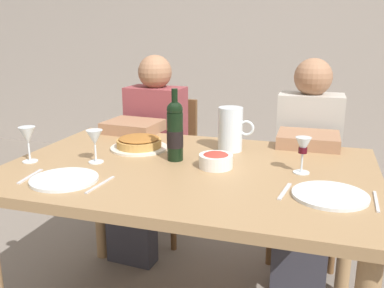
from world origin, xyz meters
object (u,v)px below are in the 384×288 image
Objects in this scene: baked_tart at (139,143)px; diner_right at (306,164)px; wine_bottle at (175,131)px; wine_glass_right_diner at (95,139)px; wine_glass_left_diner at (303,148)px; diner_left at (148,149)px; salad_bowl at (216,160)px; dining_table at (189,187)px; chair_left at (165,158)px; chair_right at (306,171)px; dinner_plate_right_setting at (330,195)px; wine_glass_centre at (28,137)px; dinner_plate_left_setting at (64,179)px; water_pitcher at (231,132)px.

baked_tart is 0.23× the size of diner_right.
wine_glass_right_diner is (-0.31, -0.13, -0.03)m from wine_bottle.
diner_left is (-0.91, 0.59, -0.25)m from wine_glass_left_diner.
salad_bowl is (0.19, -0.05, -0.10)m from wine_bottle.
diner_right reaches higher than wine_bottle.
dining_table is 1.00m from chair_left.
chair_left is 0.89m from chair_right.
chair_right is at bearing 42.84° from baked_tart.
dinner_plate_right_setting is (0.86, -0.35, -0.02)m from baked_tart.
baked_tart is at bearing 158.75° from salad_bowl.
diner_left is (-0.38, 0.58, -0.27)m from wine_bottle.
wine_glass_centre is 0.17× the size of chair_right.
dinner_plate_right_setting is (0.64, -0.24, -0.12)m from wine_bottle.
dinner_plate_left_setting is at bearing -147.30° from salad_bowl.
wine_glass_left_diner reaches higher than wine_glass_right_diner.
wine_glass_centre is 1.11m from chair_left.
chair_left is 1.00× the size of chair_right.
dining_table is 5.57× the size of baked_tart.
water_pitcher is 0.55m from diner_right.
baked_tart is at bearing 41.81° from chair_right.
water_pitcher is 0.40m from wine_glass_left_diner.
wine_glass_centre is at bearing 79.85° from diner_left.
baked_tart is 1.77× the size of wine_glass_centre.
dinner_plate_left_setting is at bearing -129.87° from wine_bottle.
salad_bowl is 0.55× the size of dinner_plate_left_setting.
dinner_plate_left_setting is at bearing -156.98° from wine_glass_left_diner.
diner_right is (0.84, 0.71, -0.25)m from wine_glass_right_diner.
baked_tart is at bearing 152.89° from wine_bottle.
wine_glass_centre is at bearing -164.56° from wine_glass_right_diner.
diner_right is at bearing 31.38° from baked_tart.
wine_bottle reaches higher than chair_left.
wine_bottle reaches higher than salad_bowl.
dinner_plate_left_setting is (-0.09, -0.48, -0.02)m from baked_tart.
chair_left is at bearing -15.97° from diner_right.
wine_glass_right_diner is at bearing -156.80° from wine_bottle.
dining_table is 10.83× the size of salad_bowl.
wine_bottle is 0.50m from dinner_plate_left_setting.
baked_tart is 0.49m from wine_glass_centre.
wine_glass_right_diner reaches higher than baked_tart.
salad_bowl reaches higher than dining_table.
diner_left is 0.91m from diner_right.
wine_bottle is 0.29m from water_pitcher.
wine_glass_left_diner is at bearing 88.92° from chair_right.
dining_table is 1.00m from chair_right.
salad_bowl is 0.16× the size of chair_right.
chair_right is (-0.11, 1.05, -0.27)m from dinner_plate_right_setting.
dinner_plate_left_setting is 0.99× the size of dinner_plate_right_setting.
dinner_plate_right_setting is (0.95, 0.13, 0.00)m from dinner_plate_left_setting.
chair_right is (0.75, 0.70, -0.29)m from baked_tart.
dining_table is 0.71m from wine_glass_centre.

